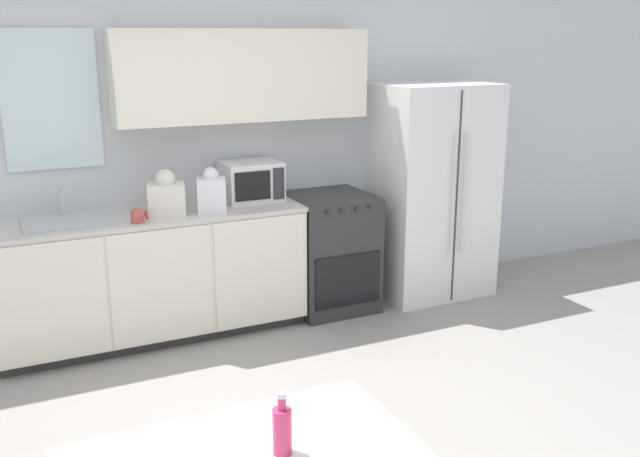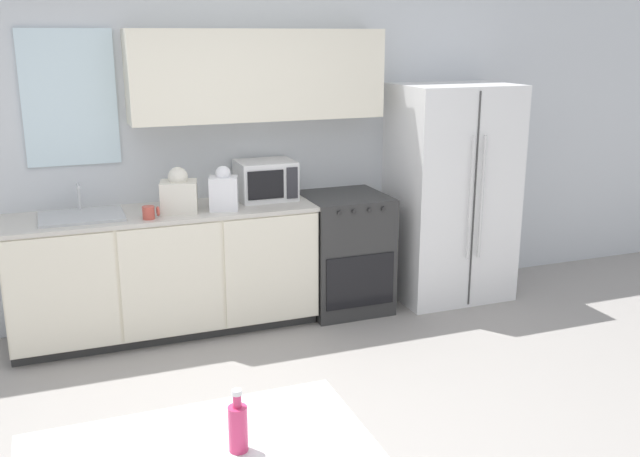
% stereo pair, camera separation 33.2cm
% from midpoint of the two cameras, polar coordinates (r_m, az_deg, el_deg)
% --- Properties ---
extents(ground_plane, '(12.00, 12.00, 0.00)m').
position_cam_midpoint_polar(ground_plane, '(3.98, -1.02, -17.36)').
color(ground_plane, gray).
extents(wall_back, '(12.00, 0.38, 2.70)m').
position_cam_midpoint_polar(wall_back, '(5.44, -7.93, 7.68)').
color(wall_back, silver).
rests_on(wall_back, ground_plane).
extents(kitchen_counter, '(2.19, 0.63, 0.93)m').
position_cam_midpoint_polar(kitchen_counter, '(5.30, -10.50, -3.43)').
color(kitchen_counter, '#333333').
rests_on(kitchen_counter, ground_plane).
extents(oven_range, '(0.63, 0.66, 0.93)m').
position_cam_midpoint_polar(oven_range, '(5.69, 3.63, -1.94)').
color(oven_range, '#2D2D2D').
rests_on(oven_range, ground_plane).
extents(refrigerator, '(0.93, 0.73, 1.76)m').
position_cam_midpoint_polar(refrigerator, '(6.00, 12.00, 2.79)').
color(refrigerator, white).
rests_on(refrigerator, ground_plane).
extents(kitchen_sink, '(0.56, 0.44, 0.21)m').
position_cam_midpoint_polar(kitchen_sink, '(5.11, -16.81, 1.00)').
color(kitchen_sink, '#B7BABC').
rests_on(kitchen_sink, kitchen_counter).
extents(microwave, '(0.43, 0.36, 0.29)m').
position_cam_midpoint_polar(microwave, '(5.42, -2.62, 3.88)').
color(microwave, silver).
rests_on(microwave, kitchen_counter).
extents(coffee_mug, '(0.11, 0.08, 0.09)m').
position_cam_midpoint_polar(coffee_mug, '(4.95, -11.62, 1.25)').
color(coffee_mug, '#BF4C3F').
rests_on(coffee_mug, kitchen_counter).
extents(grocery_bag_0, '(0.29, 0.27, 0.32)m').
position_cam_midpoint_polar(grocery_bag_0, '(5.09, -9.41, 2.80)').
color(grocery_bag_0, silver).
rests_on(grocery_bag_0, kitchen_counter).
extents(grocery_bag_1, '(0.24, 0.22, 0.32)m').
position_cam_midpoint_polar(grocery_bag_1, '(5.11, -5.89, 3.02)').
color(grocery_bag_1, white).
rests_on(grocery_bag_1, kitchen_counter).
extents(drink_bottle, '(0.07, 0.07, 0.23)m').
position_cam_midpoint_polar(drink_bottle, '(2.53, -2.72, -15.61)').
color(drink_bottle, '#DB386B').
rests_on(drink_bottle, dining_table).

